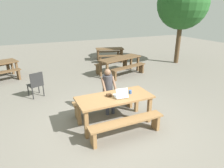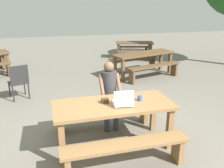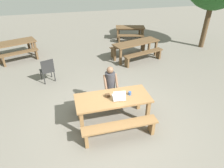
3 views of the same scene
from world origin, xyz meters
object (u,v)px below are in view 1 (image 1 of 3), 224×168
(person_seated, at_px, (108,88))
(tree_left, at_px, (183,4))
(plastic_chair, at_px, (36,84))
(small_pouch, at_px, (109,95))
(picnic_table_front, at_px, (115,101))
(coffee_mug, at_px, (130,92))
(picnic_table_rear, at_px, (110,50))
(picnic_table_mid, at_px, (120,60))
(laptop, at_px, (121,95))

(person_seated, xyz_separation_m, tree_left, (5.86, 3.72, 2.38))
(tree_left, bearing_deg, plastic_chair, -167.40)
(tree_left, bearing_deg, small_pouch, -144.82)
(picnic_table_front, relative_size, coffee_mug, 21.48)
(picnic_table_front, bearing_deg, person_seated, 81.22)
(coffee_mug, distance_m, plastic_chair, 3.43)
(person_seated, height_order, picnic_table_rear, person_seated)
(picnic_table_mid, bearing_deg, person_seated, -137.85)
(tree_left, bearing_deg, picnic_table_front, -143.79)
(plastic_chair, height_order, picnic_table_mid, plastic_chair)
(person_seated, height_order, tree_left, tree_left)
(laptop, relative_size, plastic_chair, 0.41)
(coffee_mug, xyz_separation_m, tree_left, (5.50, 4.35, 2.32))
(small_pouch, distance_m, plastic_chair, 3.04)
(person_seated, bearing_deg, picnic_table_mid, 58.03)
(picnic_table_mid, bearing_deg, small_pouch, -136.42)
(small_pouch, distance_m, picnic_table_rear, 7.02)
(tree_left, bearing_deg, picnic_table_rear, 146.62)
(picnic_table_mid, bearing_deg, tree_left, -8.37)
(coffee_mug, relative_size, tree_left, 0.02)
(plastic_chair, bearing_deg, picnic_table_front, 103.51)
(picnic_table_front, height_order, tree_left, tree_left)
(person_seated, bearing_deg, plastic_chair, 132.02)
(small_pouch, xyz_separation_m, coffee_mug, (0.58, -0.07, 0.01))
(picnic_table_front, bearing_deg, small_pouch, 148.57)
(picnic_table_rear, bearing_deg, laptop, -96.55)
(laptop, bearing_deg, plastic_chair, -49.38)
(small_pouch, bearing_deg, laptop, -30.71)
(picnic_table_front, height_order, small_pouch, small_pouch)
(laptop, bearing_deg, picnic_table_mid, -110.18)
(laptop, distance_m, picnic_table_mid, 4.40)
(picnic_table_rear, bearing_deg, picnic_table_mid, -88.45)
(plastic_chair, bearing_deg, picnic_table_mid, 178.11)
(coffee_mug, height_order, person_seated, person_seated)
(coffee_mug, bearing_deg, plastic_chair, 129.47)
(plastic_chair, relative_size, picnic_table_rear, 0.52)
(small_pouch, relative_size, coffee_mug, 1.26)
(picnic_table_front, relative_size, picnic_table_rear, 1.12)
(small_pouch, height_order, person_seated, person_seated)
(laptop, xyz_separation_m, picnic_table_mid, (1.97, 3.93, -0.19))
(coffee_mug, height_order, tree_left, tree_left)
(picnic_table_front, relative_size, tree_left, 0.43)
(picnic_table_mid, height_order, picnic_table_rear, picnic_table_mid)
(laptop, xyz_separation_m, small_pouch, (-0.26, 0.15, -0.03))
(small_pouch, relative_size, picnic_table_mid, 0.05)
(laptop, height_order, small_pouch, laptop)
(small_pouch, relative_size, plastic_chair, 0.13)
(plastic_chair, distance_m, tree_left, 8.30)
(person_seated, bearing_deg, coffee_mug, -60.14)
(small_pouch, distance_m, coffee_mug, 0.58)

